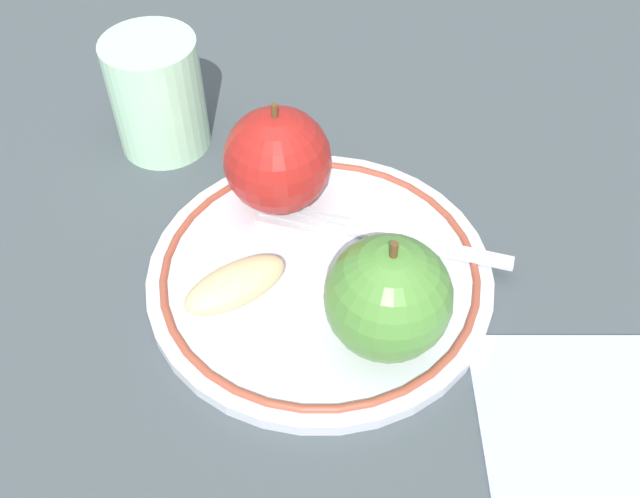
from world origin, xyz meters
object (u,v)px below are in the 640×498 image
at_px(plate, 320,273).
at_px(apple_second_whole, 388,298).
at_px(fork, 390,238).
at_px(napkin_folded, 592,439).
at_px(drinking_glass, 157,95).
at_px(apple_slice_front, 235,284).
at_px(apple_red_whole, 277,160).

distance_m(plate, apple_second_whole, 0.09).
bearing_deg(fork, napkin_folded, 142.78).
relative_size(apple_second_whole, drinking_glass, 0.92).
height_order(plate, napkin_folded, plate).
bearing_deg(apple_slice_front, plate, -9.68).
xyz_separation_m(apple_second_whole, fork, (0.07, -0.05, -0.04)).
xyz_separation_m(drinking_glass, napkin_folded, (-0.39, -0.13, -0.05)).
xyz_separation_m(apple_red_whole, apple_slice_front, (-0.07, 0.07, -0.03)).
distance_m(apple_second_whole, napkin_folded, 0.15).
distance_m(plate, apple_red_whole, 0.09).
relative_size(plate, apple_slice_front, 3.30).
relative_size(apple_red_whole, fork, 0.61).
relative_size(plate, drinking_glass, 2.52).
bearing_deg(napkin_folded, apple_second_whole, 32.77).
distance_m(fork, drinking_glass, 0.23).
relative_size(apple_red_whole, apple_second_whole, 1.00).
distance_m(plate, fork, 0.06).
distance_m(fork, napkin_folded, 0.19).
xyz_separation_m(plate, napkin_folded, (-0.19, -0.09, -0.00)).
relative_size(plate, napkin_folded, 1.63).
height_order(drinking_glass, napkin_folded, drinking_glass).
xyz_separation_m(apple_slice_front, fork, (-0.01, -0.12, -0.01)).
bearing_deg(napkin_folded, fork, 8.23).
distance_m(plate, drinking_glass, 0.21).
height_order(plate, drinking_glass, drinking_glass).
bearing_deg(apple_slice_front, apple_second_whole, -51.70).
relative_size(plate, apple_red_whole, 2.74).
bearing_deg(apple_red_whole, plate, 176.24).
bearing_deg(fork, drinking_glass, -18.05).
bearing_deg(fork, apple_second_whole, 99.94).
xyz_separation_m(apple_slice_front, drinking_glass, (0.20, -0.02, 0.02)).
bearing_deg(fork, plate, 44.22).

